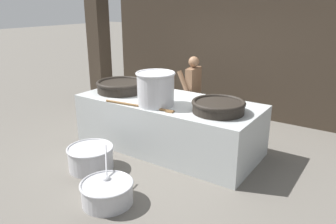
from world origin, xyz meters
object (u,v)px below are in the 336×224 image
giant_wok_near (121,86)px  giant_wok_far (218,106)px  cook (193,91)px  prep_bowl_meat (91,157)px  prep_bowl_vegetables (107,191)px  stock_pot (156,88)px

giant_wok_near → giant_wok_far: bearing=-2.3°
giant_wok_near → giant_wok_far: size_ratio=1.11×
cook → prep_bowl_meat: bearing=73.4°
giant_wok_near → prep_bowl_meat: bearing=-69.1°
giant_wok_far → prep_bowl_vegetables: bearing=-111.3°
giant_wok_far → prep_bowl_meat: giant_wok_far is taller
cook → prep_bowl_vegetables: bearing=92.8°
stock_pot → prep_bowl_meat: 1.56m
prep_bowl_vegetables → prep_bowl_meat: size_ratio=1.05×
giant_wok_near → cook: (1.03, 1.05, -0.19)m
giant_wok_near → giant_wok_far: (2.15, -0.09, -0.01)m
giant_wok_near → prep_bowl_meat: giant_wok_near is taller
stock_pot → prep_bowl_meat: bearing=-118.4°
stock_pot → prep_bowl_meat: (-0.56, -1.04, -1.01)m
cook → giant_wok_near: bearing=40.6°
giant_wok_far → stock_pot: 1.11m
giant_wok_far → stock_pot: size_ratio=1.28×
stock_pot → cook: bearing=92.5°
cook → prep_bowl_vegetables: size_ratio=1.99×
giant_wok_far → prep_bowl_vegetables: giant_wok_far is taller
cook → stock_pot: bearing=87.6°
stock_pot → prep_bowl_vegetables: 1.95m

